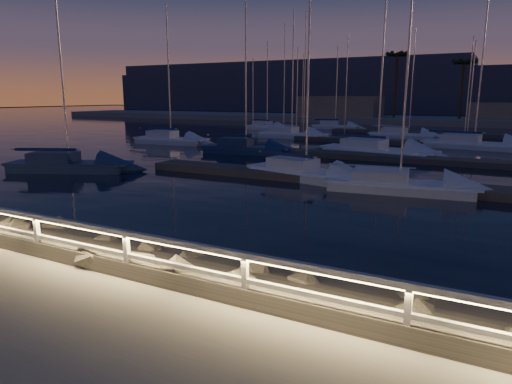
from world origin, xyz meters
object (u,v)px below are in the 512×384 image
sailboat_n (401,134)px  sailboat_m (334,126)px  guard_rail (91,236)px  sailboat_b (66,164)px  sailboat_k (471,144)px  sailboat_i (266,127)px  sailboat_e (169,139)px  sailboat_f (303,172)px  sailboat_j (290,134)px  sailboat_a (244,148)px  sailboat_g (375,150)px  sailboat_c (395,183)px

sailboat_n → sailboat_m: bearing=137.8°
guard_rail → sailboat_b: (-15.31, 11.92, -0.95)m
sailboat_b → sailboat_k: size_ratio=0.87×
sailboat_i → sailboat_e: bearing=-72.4°
sailboat_f → sailboat_i: bearing=134.0°
sailboat_j → sailboat_f: bearing=-57.3°
sailboat_a → sailboat_j: bearing=91.6°
guard_rail → sailboat_e: 34.46m
sailboat_g → sailboat_k: 10.88m
sailboat_i → sailboat_k: (26.04, -11.50, 0.02)m
guard_rail → sailboat_c: bearing=75.7°
sailboat_a → sailboat_i: (-10.04, 23.82, -0.02)m
sailboat_f → sailboat_b: bearing=-148.8°
sailboat_n → sailboat_b: bearing=-112.0°
sailboat_f → sailboat_k: size_ratio=0.84×
sailboat_b → sailboat_e: (-4.83, 16.03, 0.03)m
sailboat_e → sailboat_j: bearing=49.7°
sailboat_b → sailboat_n: bearing=42.7°
sailboat_c → sailboat_n: 29.84m
sailboat_b → sailboat_c: (19.17, 3.26, -0.03)m
sailboat_b → sailboat_g: bearing=23.3°
sailboat_c → sailboat_g: size_ratio=0.80×
sailboat_e → sailboat_g: 19.78m
sailboat_j → sailboat_n: size_ratio=1.09×
sailboat_m → sailboat_n: (11.15, -10.45, 0.00)m
sailboat_e → sailboat_k: bearing=14.2°
sailboat_g → sailboat_m: bearing=125.1°
sailboat_c → sailboat_n: size_ratio=0.98×
guard_rail → sailboat_c: sailboat_c is taller
sailboat_k → sailboat_n: size_ratio=1.18×
sailboat_e → sailboat_i: size_ratio=1.10×
sailboat_m → sailboat_n: bearing=-51.5°
sailboat_k → sailboat_n: 10.45m
sailboat_b → sailboat_e: 16.74m
sailboat_a → sailboat_j: (-2.25, 14.27, 0.00)m
sailboat_g → sailboat_j: sailboat_g is taller
sailboat_a → sailboat_g: size_ratio=0.82×
sailboat_i → sailboat_j: 12.32m
sailboat_j → sailboat_m: 15.87m
guard_rail → sailboat_j: 41.02m
sailboat_g → sailboat_j: bearing=148.3°
sailboat_g → sailboat_e: bearing=-168.6°
sailboat_a → sailboat_n: sailboat_n is taller
sailboat_b → sailboat_k: (21.24, 25.25, 0.02)m
sailboat_b → sailboat_j: size_ratio=0.94×
sailboat_a → sailboat_i: sailboat_a is taller
sailboat_i → sailboat_f: bearing=-42.3°
sailboat_a → sailboat_b: bearing=-119.5°
sailboat_f → sailboat_n: sailboat_n is taller
guard_rail → sailboat_k: (5.92, 37.16, -0.93)m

